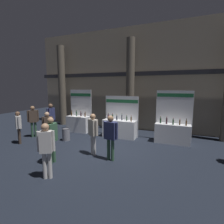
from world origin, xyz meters
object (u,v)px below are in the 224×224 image
at_px(exhibitor_booth_1, 120,127).
at_px(visitor_6, 48,126).
at_px(exhibitor_booth_0, 79,122).
at_px(visitor_2, 51,136).
at_px(visitor_3, 111,133).
at_px(visitor_8, 93,131).
at_px(visitor_0, 18,125).
at_px(exhibitor_booth_2, 173,131).
at_px(trash_bin, 66,134).
at_px(visitor_4, 33,119).
at_px(visitor_5, 46,146).
at_px(visitor_7, 51,117).

distance_m(exhibitor_booth_1, visitor_6, 3.72).
distance_m(exhibitor_booth_0, visitor_2, 4.51).
distance_m(visitor_3, visitor_8, 0.88).
relative_size(visitor_0, visitor_8, 0.93).
height_order(exhibitor_booth_0, visitor_3, exhibitor_booth_0).
xyz_separation_m(exhibitor_booth_2, visitor_8, (-2.86, -2.88, 0.40)).
bearing_deg(trash_bin, visitor_3, -23.36).
distance_m(exhibitor_booth_1, visitor_2, 4.20).
bearing_deg(exhibitor_booth_0, exhibitor_booth_2, -0.40).
xyz_separation_m(exhibitor_booth_1, visitor_0, (-4.13, -2.93, 0.36)).
bearing_deg(visitor_8, visitor_4, -166.33).
xyz_separation_m(exhibitor_booth_0, visitor_0, (-1.37, -3.09, 0.32)).
distance_m(visitor_0, visitor_8, 4.02).
relative_size(trash_bin, visitor_3, 0.37).
distance_m(trash_bin, visitor_4, 2.17).
relative_size(visitor_3, visitor_6, 1.07).
bearing_deg(visitor_5, visitor_2, -86.23).
height_order(exhibitor_booth_1, visitor_0, exhibitor_booth_1).
height_order(exhibitor_booth_0, visitor_7, exhibitor_booth_0).
xyz_separation_m(exhibitor_booth_1, visitor_2, (-1.12, -4.02, 0.45)).
relative_size(visitor_2, visitor_7, 0.93).
relative_size(exhibitor_booth_1, trash_bin, 3.58).
height_order(visitor_0, visitor_7, visitor_7).
relative_size(visitor_0, visitor_7, 0.87).
bearing_deg(exhibitor_booth_1, visitor_7, -161.52).
relative_size(exhibitor_booth_0, visitor_4, 1.49).
bearing_deg(visitor_8, visitor_0, -151.37).
relative_size(exhibitor_booth_1, visitor_5, 1.32).
relative_size(exhibitor_booth_1, visitor_6, 1.40).
bearing_deg(visitor_7, visitor_2, 53.70).
bearing_deg(visitor_8, exhibitor_booth_0, 158.35).
bearing_deg(visitor_8, visitor_2, -102.09).
relative_size(exhibitor_booth_1, visitor_0, 1.42).
distance_m(exhibitor_booth_2, trash_bin, 5.40).
bearing_deg(exhibitor_booth_1, visitor_2, -105.53).
height_order(visitor_4, visitor_6, visitor_4).
distance_m(visitor_0, visitor_7, 1.78).
bearing_deg(visitor_4, visitor_2, 90.56).
bearing_deg(exhibitor_booth_2, visitor_2, -132.99).
bearing_deg(exhibitor_booth_0, visitor_5, -66.03).
relative_size(visitor_4, visitor_5, 1.01).
bearing_deg(visitor_5, visitor_6, -78.22).
bearing_deg(visitor_4, exhibitor_booth_0, 175.01).
height_order(exhibitor_booth_1, trash_bin, exhibitor_booth_1).
relative_size(exhibitor_booth_2, visitor_3, 1.50).
xyz_separation_m(exhibitor_booth_2, visitor_2, (-3.86, -4.14, 0.42)).
bearing_deg(visitor_0, visitor_2, -167.49).
xyz_separation_m(exhibitor_booth_0, visitor_7, (-0.90, -1.38, 0.48)).
bearing_deg(exhibitor_booth_2, visitor_0, -156.09).
height_order(exhibitor_booth_1, visitor_4, exhibitor_booth_1).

